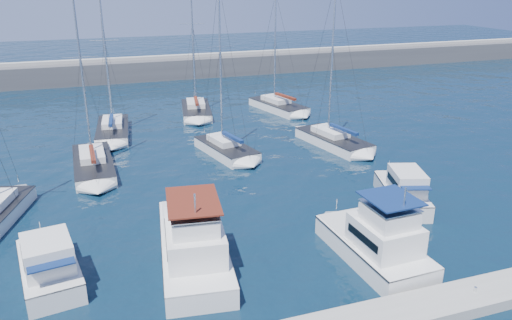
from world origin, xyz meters
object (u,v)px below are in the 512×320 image
object	(u,v)px
motor_yacht_port_outer	(49,267)
motor_yacht_port_inner	(194,244)
sailboat_mid_b	(93,164)
sailboat_mid_c	(226,149)
sailboat_back_a	(113,130)
motor_yacht_stbd_outer	(403,192)
sailboat_back_c	(278,106)
sailboat_mid_e	(333,140)
motor_yacht_stbd_inner	(377,243)
sailboat_back_b	(196,110)

from	to	relation	value
motor_yacht_port_outer	motor_yacht_port_inner	distance (m)	7.61
motor_yacht_port_outer	sailboat_mid_b	bearing A→B (deg)	71.65
sailboat_mid_b	motor_yacht_port_inner	bearing A→B (deg)	-74.73
sailboat_mid_c	sailboat_back_a	size ratio (longest dim) A/B	1.02
motor_yacht_port_inner	sailboat_mid_c	world-z (taller)	sailboat_mid_c
sailboat_mid_b	sailboat_back_a	size ratio (longest dim) A/B	0.99
motor_yacht_port_outer	motor_yacht_stbd_outer	size ratio (longest dim) A/B	0.96
motor_yacht_port_inner	sailboat_back_c	size ratio (longest dim) A/B	0.80
motor_yacht_port_outer	sailboat_back_a	distance (m)	26.23
sailboat_mid_e	motor_yacht_port_inner	bearing A→B (deg)	-148.30
motor_yacht_stbd_outer	sailboat_back_c	distance (m)	27.40
motor_yacht_stbd_inner	motor_yacht_stbd_outer	xyz separation A→B (m)	(5.73, 5.89, -0.19)
motor_yacht_port_outer	sailboat_back_b	world-z (taller)	sailboat_back_b
motor_yacht_port_outer	sailboat_back_c	distance (m)	38.28
sailboat_back_a	sailboat_back_b	distance (m)	10.90
motor_yacht_port_outer	motor_yacht_stbd_outer	bearing A→B (deg)	-3.64
motor_yacht_stbd_inner	sailboat_back_a	bearing A→B (deg)	110.50
motor_yacht_port_outer	sailboat_mid_b	world-z (taller)	sailboat_mid_b
motor_yacht_stbd_inner	sailboat_back_a	world-z (taller)	sailboat_back_a
motor_yacht_port_inner	sailboat_back_c	distance (m)	34.35
sailboat_back_a	sailboat_back_c	size ratio (longest dim) A/B	1.09
motor_yacht_stbd_inner	sailboat_mid_b	world-z (taller)	sailboat_mid_b
sailboat_back_b	sailboat_mid_e	bearing A→B (deg)	-47.42
sailboat_back_b	motor_yacht_stbd_outer	bearing A→B (deg)	-63.93
sailboat_mid_e	sailboat_back_b	bearing A→B (deg)	111.42
motor_yacht_port_inner	sailboat_back_a	distance (m)	26.36
motor_yacht_port_outer	sailboat_back_c	xyz separation A→B (m)	(24.34, 29.53, -0.43)
sailboat_back_a	sailboat_back_c	world-z (taller)	sailboat_back_a
motor_yacht_stbd_outer	sailboat_back_b	xyz separation A→B (m)	(-8.51, 28.57, -0.40)
motor_yacht_port_inner	sailboat_back_b	distance (m)	31.96
sailboat_mid_e	sailboat_mid_c	bearing A→B (deg)	163.41
sailboat_mid_c	sailboat_mid_e	xyz separation A→B (m)	(10.32, -0.89, -0.01)
motor_yacht_port_inner	sailboat_back_c	world-z (taller)	sailboat_back_c
motor_yacht_port_outer	sailboat_mid_e	distance (m)	29.01
sailboat_mid_e	motor_yacht_stbd_outer	bearing A→B (deg)	-107.69
motor_yacht_port_inner	sailboat_back_a	world-z (taller)	sailboat_back_a
motor_yacht_port_inner	motor_yacht_stbd_inner	world-z (taller)	same
sailboat_back_a	motor_yacht_stbd_outer	bearing A→B (deg)	-46.79
sailboat_mid_b	sailboat_back_b	bearing A→B (deg)	49.42
motor_yacht_stbd_inner	motor_yacht_port_inner	bearing A→B (deg)	159.02
motor_yacht_port_inner	sailboat_mid_e	size ratio (longest dim) A/B	0.72
motor_yacht_port_inner	motor_yacht_stbd_inner	xyz separation A→B (m)	(9.77, -3.28, -0.00)
motor_yacht_stbd_outer	sailboat_mid_c	size ratio (longest dim) A/B	0.45
sailboat_mid_c	sailboat_back_a	xyz separation A→B (m)	(-9.29, 9.36, -0.02)
motor_yacht_port_inner	sailboat_back_c	bearing A→B (deg)	68.09
motor_yacht_port_inner	sailboat_mid_b	size ratio (longest dim) A/B	0.75
sailboat_mid_b	sailboat_mid_e	xyz separation A→B (m)	(21.83, -0.69, 0.01)
sailboat_back_a	sailboat_back_b	xyz separation A→B (m)	(9.70, 4.97, 0.02)
motor_yacht_stbd_inner	sailboat_mid_c	size ratio (longest dim) A/B	0.51
motor_yacht_stbd_inner	sailboat_mid_e	size ratio (longest dim) A/B	0.51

